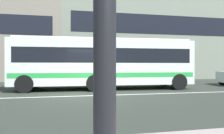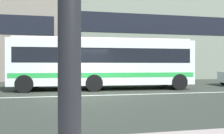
% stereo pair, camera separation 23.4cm
% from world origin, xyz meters
% --- Properties ---
extents(ground_plane, '(160.00, 160.00, 0.00)m').
position_xyz_m(ground_plane, '(0.00, 0.00, 0.00)').
color(ground_plane, '#31362D').
extents(lane_centre_line, '(60.00, 0.16, 0.01)m').
position_xyz_m(lane_centre_line, '(0.00, 0.00, 0.00)').
color(lane_centre_line, silver).
rests_on(lane_centre_line, ground_plane).
extents(hedge_row_far, '(12.26, 1.10, 1.13)m').
position_xyz_m(hedge_row_far, '(0.69, 6.71, 0.56)').
color(hedge_row_far, '#244D1E').
rests_on(hedge_row_far, ground_plane).
extents(apartment_block_right, '(22.19, 11.54, 10.36)m').
position_xyz_m(apartment_block_right, '(9.00, 15.40, 5.18)').
color(apartment_block_right, gray).
rests_on(apartment_block_right, ground_plane).
extents(transit_bus, '(11.27, 3.03, 3.21)m').
position_xyz_m(transit_bus, '(1.15, 2.66, 1.77)').
color(transit_bus, silver).
rests_on(transit_bus, ground_plane).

